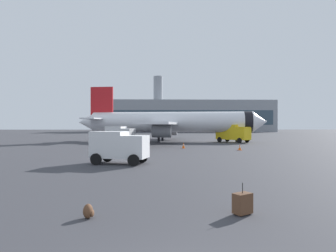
# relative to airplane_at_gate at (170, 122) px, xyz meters

# --- Properties ---
(airplane_at_gate) EXTENTS (35.73, 32.36, 10.50)m
(airplane_at_gate) POSITION_rel_airplane_at_gate_xyz_m (0.00, 0.00, 0.00)
(airplane_at_gate) COLOR white
(airplane_at_gate) RESTS_ON ground
(service_truck) EXTENTS (5.28, 3.96, 2.90)m
(service_truck) POSITION_rel_airplane_at_gate_xyz_m (-8.80, -4.23, -2.05)
(service_truck) COLOR white
(service_truck) RESTS_ON ground
(fuel_truck) EXTENTS (5.81, 6.06, 3.20)m
(fuel_truck) POSITION_rel_airplane_at_gate_xyz_m (11.32, -2.21, -1.88)
(fuel_truck) COLOR yellow
(fuel_truck) RESTS_ON ground
(cargo_van) EXTENTS (4.76, 3.25, 2.60)m
(cargo_van) POSITION_rel_airplane_at_gate_xyz_m (-5.21, -30.99, -2.21)
(cargo_van) COLOR white
(cargo_van) RESTS_ON ground
(safety_cone_near) EXTENTS (0.44, 0.44, 0.70)m
(safety_cone_near) POSITION_rel_airplane_at_gate_xyz_m (7.97, -18.78, -3.31)
(safety_cone_near) COLOR #F2590C
(safety_cone_near) RESTS_ON ground
(safety_cone_mid) EXTENTS (0.44, 0.44, 0.78)m
(safety_cone_mid) POSITION_rel_airplane_at_gate_xyz_m (1.25, -15.66, -3.27)
(safety_cone_mid) COLOR #F2590C
(safety_cone_mid) RESTS_ON ground
(safety_cone_far) EXTENTS (0.44, 0.44, 0.65)m
(safety_cone_far) POSITION_rel_airplane_at_gate_xyz_m (-7.53, -18.26, -3.34)
(safety_cone_far) COLOR #F2590C
(safety_cone_far) RESTS_ON ground
(safety_cone_outer) EXTENTS (0.44, 0.44, 0.76)m
(safety_cone_outer) POSITION_rel_airplane_at_gate_xyz_m (-6.83, 8.73, -3.28)
(safety_cone_outer) COLOR #F2590C
(safety_cone_outer) RESTS_ON ground
(rolling_suitcase) EXTENTS (0.75, 0.68, 1.10)m
(rolling_suitcase) POSITION_rel_airplane_at_gate_xyz_m (0.93, -44.32, -3.27)
(rolling_suitcase) COLOR brown
(rolling_suitcase) RESTS_ON ground
(traveller_backpack) EXTENTS (0.36, 0.40, 0.48)m
(traveller_backpack) POSITION_rel_airplane_at_gate_xyz_m (-4.31, -44.58, -3.42)
(traveller_backpack) COLOR brown
(traveller_backpack) RESTS_ON ground
(terminal_building) EXTENTS (83.66, 19.67, 26.68)m
(terminal_building) POSITION_rel_airplane_at_gate_xyz_m (9.73, 85.25, 3.81)
(terminal_building) COLOR gray
(terminal_building) RESTS_ON ground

